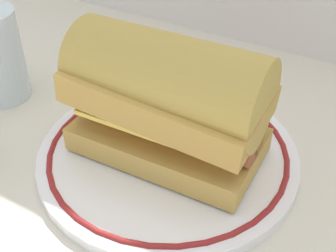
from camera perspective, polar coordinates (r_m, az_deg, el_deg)
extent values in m
plane|color=beige|center=(0.46, -0.02, -6.52)|extent=(1.50, 1.50, 0.00)
cylinder|color=white|center=(0.48, 0.00, -3.67)|extent=(0.27, 0.27, 0.01)
torus|color=maroon|center=(0.48, 0.00, -3.13)|extent=(0.25, 0.25, 0.01)
cube|color=tan|center=(0.47, 0.00, -1.65)|extent=(0.19, 0.11, 0.03)
cylinder|color=brown|center=(0.44, -0.76, -0.07)|extent=(0.19, 0.03, 0.02)
cylinder|color=brown|center=(0.46, 0.73, 1.62)|extent=(0.19, 0.03, 0.02)
cube|color=#EFC64C|center=(0.44, 0.00, 2.27)|extent=(0.16, 0.10, 0.01)
cube|color=#BC9143|center=(0.43, 0.00, 4.16)|extent=(0.19, 0.11, 0.04)
cylinder|color=#B89947|center=(0.42, 0.00, 5.84)|extent=(0.19, 0.09, 0.09)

